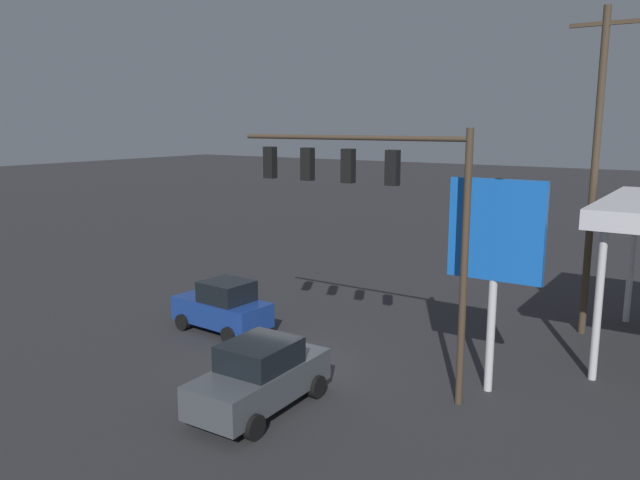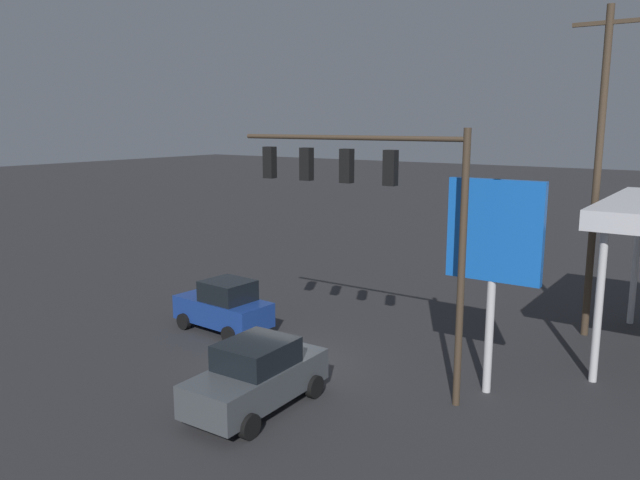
# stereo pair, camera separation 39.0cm
# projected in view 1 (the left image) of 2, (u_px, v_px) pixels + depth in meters

# --- Properties ---
(ground_plane) EXTENTS (200.00, 200.00, 0.00)m
(ground_plane) POSITION_uv_depth(u_px,v_px,m) (286.00, 365.00, 20.26)
(ground_plane) COLOR #2D2D30
(traffic_signal_assembly) EXTENTS (7.55, 0.43, 7.61)m
(traffic_signal_assembly) POSITION_uv_depth(u_px,v_px,m) (370.00, 191.00, 18.02)
(traffic_signal_assembly) COLOR #473828
(traffic_signal_assembly) RESTS_ON ground
(utility_pole) EXTENTS (2.40, 0.26, 11.69)m
(utility_pole) POSITION_uv_depth(u_px,v_px,m) (595.00, 168.00, 22.21)
(utility_pole) COLOR #473828
(utility_pole) RESTS_ON ground
(price_sign) EXTENTS (2.71, 0.27, 6.22)m
(price_sign) POSITION_uv_depth(u_px,v_px,m) (496.00, 239.00, 17.50)
(price_sign) COLOR silver
(price_sign) RESTS_ON ground
(hatchback_crossing) EXTENTS (3.90, 2.16, 1.97)m
(hatchback_crossing) POSITION_uv_depth(u_px,v_px,m) (223.00, 307.00, 23.38)
(hatchback_crossing) COLOR navy
(hatchback_crossing) RESTS_ON ground
(sedan_waiting) EXTENTS (2.12, 4.43, 1.93)m
(sedan_waiting) POSITION_uv_depth(u_px,v_px,m) (260.00, 376.00, 16.97)
(sedan_waiting) COLOR #474C51
(sedan_waiting) RESTS_ON ground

